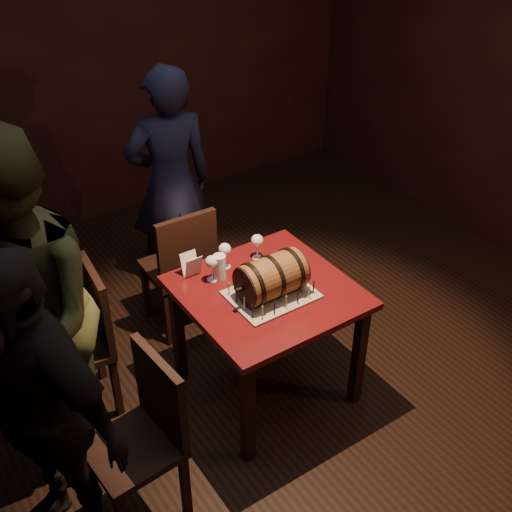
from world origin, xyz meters
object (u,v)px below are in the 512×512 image
Objects in this scene: pub_table at (267,305)px; chair_left_rear at (84,334)px; wine_glass_left at (212,263)px; chair_back at (182,265)px; chair_left_front at (145,430)px; pint_of_ale at (220,267)px; person_left_front at (39,410)px; person_left_rear at (24,320)px; person_back at (171,183)px; barrel_cake at (271,277)px; wine_glass_right at (257,241)px; wine_glass_mid at (225,250)px.

chair_left_rear is at bearing 152.28° from pub_table.
chair_back is at bearing 82.15° from wine_glass_left.
chair_left_front reaches higher than wine_glass_left.
chair_left_rear is at bearing 162.30° from pint_of_ale.
pub_table is 0.55× the size of person_left_front.
person_left_rear reaches higher than chair_left_rear.
person_left_rear reaches higher than person_back.
wine_glass_left reaches higher than pub_table.
person_left_front is (-1.32, -0.17, -0.06)m from barrel_cake.
pint_of_ale is 1.06m from person_back.
wine_glass_right is 1.10m from chair_left_rear.
chair_back is 1.00× the size of chair_left_front.
wine_glass_left is 0.07m from pint_of_ale.
wine_glass_mid is at bearing 42.34° from pint_of_ale.
barrel_cake is at bearing -101.56° from pub_table.
person_back is (0.08, 1.27, 0.19)m from pub_table.
chair_left_front is (-0.02, -0.81, 0.00)m from chair_left_rear.
pub_table is at bearing 97.67° from person_back.
person_back is at bearing 74.65° from wine_glass_left.
wine_glass_left is 0.10× the size of person_back.
chair_back reaches higher than wine_glass_left.
pub_table is at bearing 75.97° from person_left_front.
person_left_front is (-1.18, -0.46, -0.01)m from pint_of_ale.
person_left_rear is at bearing -179.51° from wine_glass_left.
pub_table is at bearing -80.13° from chair_back.
barrel_cake reaches higher than chair_left_front.
wine_glass_right is 1.54m from person_left_front.
person_back is at bearing 86.50° from pub_table.
pint_of_ale is 0.16× the size of chair_back.
chair_back is 1.29m from person_left_rear.
pint_of_ale is 0.16× the size of chair_left_front.
chair_left_rear is at bearing 149.23° from barrel_cake.
barrel_cake reaches higher than pub_table.
person_left_front is (-0.43, -0.70, 0.29)m from chair_left_rear.
chair_back is at bearing 87.30° from pint_of_ale.
chair_left_front is at bearing 51.60° from person_left_front.
wine_glass_mid is (0.13, 0.07, -0.00)m from wine_glass_left.
person_left_front is (-0.41, 0.11, 0.29)m from chair_left_front.
chair_left_rear is at bearing 168.58° from wine_glass_mid.
person_left_rear is at bearing -143.46° from chair_left_rear.
person_left_front is (-1.13, -0.47, -0.05)m from wine_glass_left.
chair_left_front is (-0.91, -0.27, -0.35)m from barrel_cake.
chair_left_front is (-0.72, -0.57, -0.35)m from wine_glass_left.
wine_glass_right is at bearing -10.61° from chair_left_rear.
pint_of_ale is at bearing -92.70° from chair_back.
chair_back is at bearing 105.91° from person_left_front.
chair_left_front is at bearing -141.32° from wine_glass_left.
wine_glass_left is 1.07m from person_back.
person_left_rear reaches higher than chair_left_front.
pub_table is 0.39m from wine_glass_mid.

